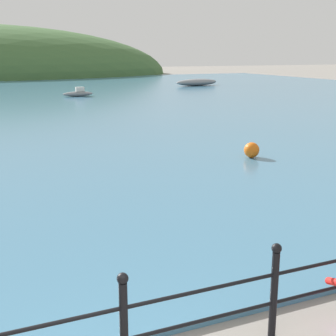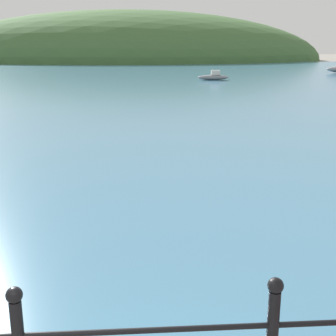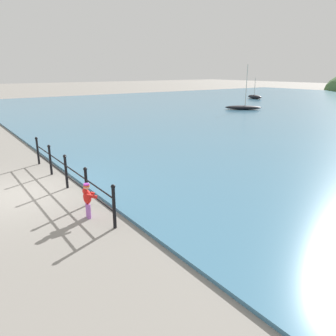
% 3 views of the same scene
% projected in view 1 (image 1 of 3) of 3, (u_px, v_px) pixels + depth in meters
% --- Properties ---
extents(iron_railing, '(7.56, 0.12, 1.21)m').
position_uv_depth(iron_railing, '(124.00, 323.00, 4.79)').
color(iron_railing, black).
rests_on(iron_railing, ground).
extents(boat_far_right, '(2.26, 0.60, 0.70)m').
position_uv_depth(boat_far_right, '(78.00, 93.00, 35.07)').
color(boat_far_right, gray).
rests_on(boat_far_right, water).
extents(boat_nearest_quay, '(4.79, 1.82, 0.67)m').
position_uv_depth(boat_nearest_quay, '(197.00, 82.00, 46.20)').
color(boat_nearest_quay, gray).
rests_on(boat_nearest_quay, water).
extents(mooring_buoy, '(0.49, 0.49, 0.49)m').
position_uv_depth(mooring_buoy, '(252.00, 150.00, 14.74)').
color(mooring_buoy, orange).
rests_on(mooring_buoy, water).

